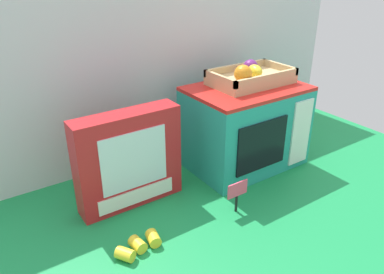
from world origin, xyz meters
TOP-DOWN VIEW (x-y plane):
  - ground_plane at (0.00, 0.00)m, footprint 1.70×1.70m
  - display_back_panel at (0.00, 0.27)m, footprint 1.61×0.03m
  - toy_microwave at (0.19, 0.02)m, footprint 0.39×0.27m
  - food_groups_crate at (0.21, 0.04)m, footprint 0.28×0.17m
  - cookie_set_box at (-0.26, 0.03)m, footprint 0.31×0.08m
  - price_sign at (-0.02, -0.19)m, footprint 0.07×0.01m
  - loose_toy_banana at (-0.34, -0.18)m, footprint 0.13×0.07m

SIDE VIEW (x-z plane):
  - ground_plane at x=0.00m, z-range 0.00..0.00m
  - loose_toy_banana at x=-0.34m, z-range 0.00..0.03m
  - price_sign at x=-0.02m, z-range 0.02..0.12m
  - toy_microwave at x=0.19m, z-range 0.00..0.29m
  - cookie_set_box at x=-0.26m, z-range 0.00..0.29m
  - display_back_panel at x=0.00m, z-range 0.00..0.60m
  - food_groups_crate at x=0.21m, z-range 0.27..0.36m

